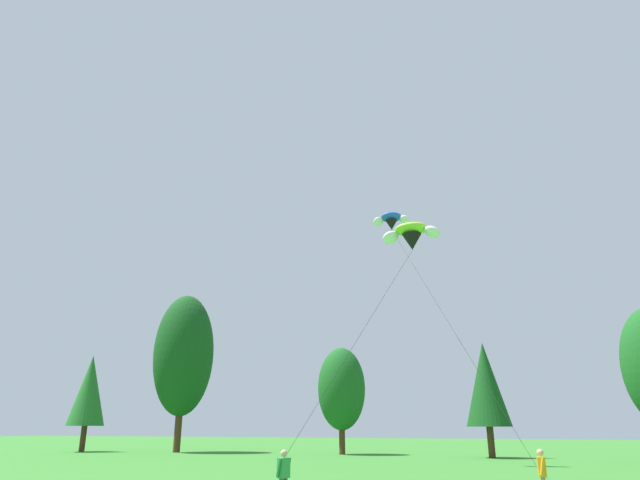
% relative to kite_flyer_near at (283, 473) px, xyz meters
% --- Properties ---
extents(treeline_tree_a, '(3.65, 3.65, 9.31)m').
position_rel_kite_flyer_near_xyz_m(treeline_tree_a, '(-34.52, 29.18, 4.84)').
color(treeline_tree_a, '#472D19').
rests_on(treeline_tree_a, ground_plane).
extents(treeline_tree_b, '(5.94, 5.94, 15.32)m').
position_rel_kite_flyer_near_xyz_m(treeline_tree_b, '(-25.10, 31.38, 8.29)').
color(treeline_tree_b, '#472D19').
rests_on(treeline_tree_b, ground_plane).
extents(treeline_tree_c, '(4.34, 4.34, 9.40)m').
position_rel_kite_flyer_near_xyz_m(treeline_tree_c, '(-8.86, 32.98, 4.70)').
color(treeline_tree_c, '#472D19').
rests_on(treeline_tree_c, ground_plane).
extents(treeline_tree_d, '(3.60, 3.60, 9.08)m').
position_rel_kite_flyer_near_xyz_m(treeline_tree_d, '(4.10, 31.65, 4.70)').
color(treeline_tree_d, '#472D19').
rests_on(treeline_tree_d, ground_plane).
extents(kite_flyer_near, '(0.36, 0.60, 1.69)m').
position_rel_kite_flyer_near_xyz_m(kite_flyer_near, '(0.00, 0.00, 0.00)').
color(kite_flyer_near, '#4C4C51').
rests_on(kite_flyer_near, ground_plane).
extents(kite_flyer_mid, '(0.26, 0.58, 1.69)m').
position_rel_kite_flyer_near_xyz_m(kite_flyer_mid, '(7.72, 3.44, 0.00)').
color(kite_flyer_mid, gray).
rests_on(kite_flyer_mid, ground_plane).
extents(parafoil_kite_high_lime_white, '(4.61, 8.94, 10.82)m').
position_rel_kite_flyer_near_xyz_m(parafoil_kite_high_lime_white, '(2.92, 8.41, 10.35)').
color(parafoil_kite_high_lime_white, '#93D633').
extents(parafoil_kite_mid_blue_white, '(9.71, 17.75, 16.34)m').
position_rel_kite_flyer_near_xyz_m(parafoil_kite_mid_blue_white, '(-0.75, 20.59, 15.81)').
color(parafoil_kite_mid_blue_white, blue).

